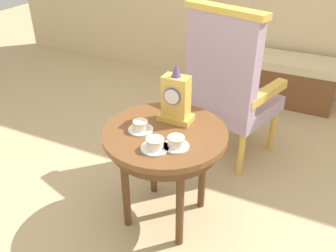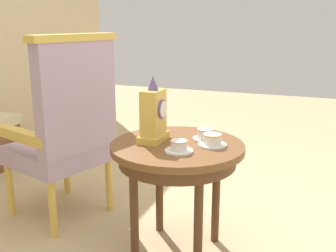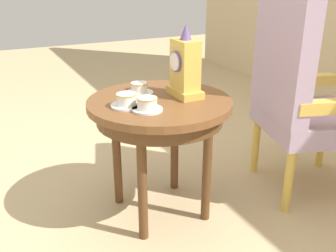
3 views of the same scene
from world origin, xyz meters
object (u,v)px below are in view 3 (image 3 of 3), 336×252
side_table (160,115)px  teacup_center (147,105)px  teacup_right (127,101)px  mantel_clock (185,68)px  armchair (300,89)px  teacup_left (139,89)px

side_table → teacup_center: 0.19m
teacup_right → mantel_clock: (-0.03, 0.31, 0.11)m
teacup_center → armchair: armchair is taller
teacup_center → armchair: bearing=89.6°
teacup_left → mantel_clock: (0.12, 0.18, 0.11)m
side_table → mantel_clock: mantel_clock is taller
side_table → teacup_left: 0.17m
side_table → armchair: bearing=80.7°
mantel_clock → teacup_left: bearing=-124.1°
teacup_left → teacup_right: teacup_right is taller
side_table → armchair: size_ratio=0.60×
teacup_right → mantel_clock: size_ratio=0.43×
teacup_center → side_table: bearing=135.6°
mantel_clock → teacup_right: bearing=-85.0°
mantel_clock → side_table: bearing=-91.1°
teacup_right → armchair: bearing=84.2°
teacup_right → mantel_clock: 0.32m
mantel_clock → armchair: (0.12, 0.62, -0.15)m
side_table → armchair: 0.77m
teacup_right → teacup_left: bearing=140.7°
teacup_right → side_table: bearing=99.4°
armchair → teacup_center: bearing=-90.4°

